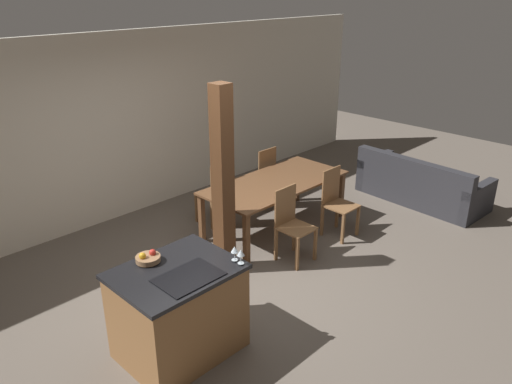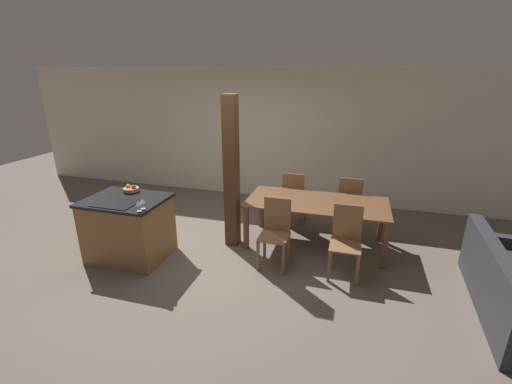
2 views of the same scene
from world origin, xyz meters
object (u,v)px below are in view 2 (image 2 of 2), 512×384
(timber_post, at_px, (231,174))
(dining_chair_near_right, at_px, (346,240))
(wine_glass_near, at_px, (138,203))
(dining_chair_far_left, at_px, (294,197))
(dining_table, at_px, (317,206))
(fruit_bowl, at_px, (131,189))
(kitchen_island, at_px, (129,228))
(dining_chair_far_right, at_px, (349,202))
(dining_chair_near_left, at_px, (275,231))
(wine_glass_middle, at_px, (142,201))

(timber_post, bearing_deg, dining_chair_near_right, -13.11)
(wine_glass_near, relative_size, dining_chair_far_left, 0.15)
(dining_table, bearing_deg, wine_glass_near, -144.65)
(fruit_bowl, height_order, dining_chair_near_right, fruit_bowl)
(kitchen_island, bearing_deg, dining_table, 23.66)
(fruit_bowl, bearing_deg, dining_chair_near_right, 2.12)
(dining_chair_near_right, bearing_deg, dining_table, 123.54)
(kitchen_island, height_order, dining_chair_far_right, dining_chair_far_right)
(dining_table, distance_m, dining_chair_near_right, 0.88)
(dining_chair_near_left, relative_size, dining_chair_far_right, 1.00)
(dining_chair_near_left, xyz_separation_m, dining_chair_far_right, (0.95, 1.44, 0.00))
(dining_chair_far_right, bearing_deg, wine_glass_near, 40.64)
(kitchen_island, bearing_deg, dining_chair_near_left, 10.93)
(dining_chair_far_left, bearing_deg, dining_chair_near_right, 123.54)
(dining_chair_near_left, relative_size, dining_chair_near_right, 1.00)
(wine_glass_middle, xyz_separation_m, dining_chair_near_right, (2.56, 0.67, -0.53))
(wine_glass_middle, bearing_deg, dining_chair_near_right, 14.76)
(dining_table, xyz_separation_m, dining_chair_far_right, (0.48, 0.72, -0.15))
(dining_chair_near_right, bearing_deg, wine_glass_near, -163.50)
(dining_chair_near_right, height_order, dining_chair_far_left, same)
(dining_chair_near_right, relative_size, dining_chair_far_right, 1.00)
(wine_glass_middle, bearing_deg, timber_post, 52.48)
(timber_post, bearing_deg, wine_glass_middle, -127.52)
(dining_table, height_order, timber_post, timber_post)
(fruit_bowl, height_order, wine_glass_middle, wine_glass_middle)
(fruit_bowl, xyz_separation_m, dining_table, (2.66, 0.84, -0.30))
(timber_post, bearing_deg, kitchen_island, -148.31)
(dining_table, bearing_deg, kitchen_island, -156.34)
(dining_chair_far_left, bearing_deg, dining_chair_far_right, -180.00)
(kitchen_island, relative_size, wine_glass_middle, 7.72)
(wine_glass_middle, height_order, dining_chair_near_left, wine_glass_middle)
(dining_chair_far_left, xyz_separation_m, dining_chair_far_right, (0.95, 0.00, 0.00))
(fruit_bowl, distance_m, wine_glass_near, 0.86)
(dining_table, height_order, dining_chair_far_left, dining_chair_far_left)
(wine_glass_near, xyz_separation_m, dining_chair_near_left, (1.61, 0.76, -0.53))
(kitchen_island, bearing_deg, dining_chair_far_left, 41.47)
(wine_glass_middle, distance_m, dining_table, 2.54)
(fruit_bowl, distance_m, dining_chair_near_left, 2.23)
(fruit_bowl, relative_size, dining_chair_far_right, 0.24)
(dining_chair_near_right, bearing_deg, dining_chair_far_right, 90.00)
(wine_glass_middle, xyz_separation_m, dining_table, (2.08, 1.39, -0.38))
(dining_table, distance_m, dining_chair_far_right, 0.88)
(wine_glass_near, bearing_deg, dining_table, 35.35)
(dining_chair_near_right, xyz_separation_m, dining_chair_far_right, (0.00, 1.44, 0.00))
(kitchen_island, xyz_separation_m, dining_chair_far_right, (3.04, 1.84, 0.04))
(dining_chair_far_right, bearing_deg, wine_glass_middle, 39.54)
(wine_glass_near, bearing_deg, kitchen_island, 143.31)
(dining_chair_near_right, relative_size, timber_post, 0.41)
(dining_chair_near_right, distance_m, dining_chair_far_right, 1.44)
(kitchen_island, relative_size, dining_chair_near_left, 1.16)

